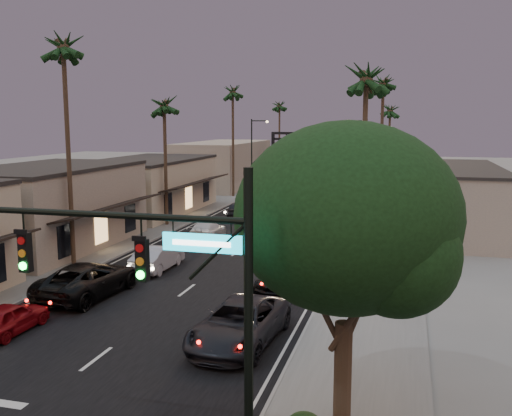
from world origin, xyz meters
The scene contains 29 objects.
ground centered at (0.00, 40.00, 0.00)m, with size 200.00×200.00×0.00m, color slate.
road centered at (0.00, 45.00, 0.00)m, with size 14.00×120.00×0.02m, color black.
sidewalk_left centered at (-9.50, 52.00, 0.06)m, with size 5.00×92.00×0.12m, color slate.
sidewalk_right centered at (9.50, 52.00, 0.06)m, with size 5.00×92.00×0.12m, color slate.
storefront_mid centered at (-13.00, 26.00, 2.75)m, with size 8.00×14.00×5.50m, color gray.
storefront_far centered at (-13.00, 42.00, 2.50)m, with size 8.00×16.00×5.00m, color tan.
storefront_dist centered at (-13.00, 65.00, 3.00)m, with size 8.00×20.00×6.00m, color gray.
building_right centered at (14.00, 40.00, 2.50)m, with size 8.00×18.00×5.00m, color gray.
traffic_signal centered at (5.69, 4.00, 5.08)m, with size 8.51×0.22×7.80m.
corner_tree centered at (9.48, 7.45, 5.98)m, with size 6.20×6.20×8.80m.
arch centered at (0.00, 70.00, 5.53)m, with size 15.20×0.40×7.27m.
streetlight_right centered at (6.92, 45.00, 5.33)m, with size 2.13×0.30×9.00m.
streetlight_left centered at (-6.92, 58.00, 5.33)m, with size 2.13×0.30×9.00m.
palm_lb centered at (-8.60, 22.00, 13.39)m, with size 3.20×3.20×15.20m.
palm_lc centered at (-8.60, 36.00, 10.47)m, with size 3.20×3.20×12.20m.
palm_ld centered at (-8.60, 55.00, 12.42)m, with size 3.20×3.20×14.20m.
palm_ra centered at (8.60, 24.00, 11.44)m, with size 3.20×3.20×13.20m.
palm_rb centered at (8.60, 44.00, 12.42)m, with size 3.20×3.20×14.20m.
palm_rc centered at (8.60, 64.00, 10.47)m, with size 3.20×3.20×12.20m.
palm_far centered at (-8.30, 78.00, 11.44)m, with size 3.20×3.20×13.20m.
oncoming_red centered at (-4.88, 11.38, 0.66)m, with size 1.57×3.90×1.33m, color maroon.
oncoming_pickup centered at (-4.43, 16.88, 0.87)m, with size 2.88×6.26×1.74m, color black.
oncoming_silver centered at (-3.23, 22.48, 0.76)m, with size 1.61×4.62×1.52m, color #AFAEB4.
oncoming_white centered at (-3.37, 31.52, 0.69)m, with size 1.95×4.79×1.39m, color silver.
oncoming_dgrey centered at (-4.25, 42.50, 0.66)m, with size 1.57×3.90×1.33m, color black.
curbside_near centered at (4.74, 12.83, 0.84)m, with size 2.80×6.07×1.69m, color black.
curbside_black centered at (4.93, 20.64, 0.77)m, with size 2.15×5.28×1.53m, color black.
curbside_grey centered at (5.65, 31.32, 0.77)m, with size 1.81×4.50×1.53m, color #504F54.
curbside_far centered at (5.55, 46.07, 0.73)m, with size 1.54×4.43×1.46m, color black.
Camera 1 is at (10.97, -7.94, 8.80)m, focal length 40.00 mm.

